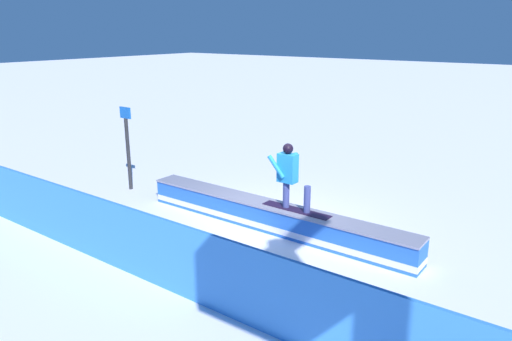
{
  "coord_description": "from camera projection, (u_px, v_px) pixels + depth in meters",
  "views": [
    {
      "loc": [
        -5.64,
        8.2,
        4.27
      ],
      "look_at": [
        -0.32,
        1.0,
        1.65
      ],
      "focal_mm": 33.88,
      "sensor_mm": 36.0,
      "label": 1
    }
  ],
  "objects": [
    {
      "name": "ground_plane",
      "position": [
        271.0,
        229.0,
        10.75
      ],
      "size": [
        120.0,
        120.0,
        0.0
      ],
      "primitive_type": "plane",
      "color": "white"
    },
    {
      "name": "grind_box",
      "position": [
        271.0,
        218.0,
        10.67
      ],
      "size": [
        6.72,
        0.61,
        0.59
      ],
      "color": "blue",
      "rests_on": "ground_plane"
    },
    {
      "name": "trail_marker",
      "position": [
        128.0,
        146.0,
        13.09
      ],
      "size": [
        0.4,
        0.1,
        2.29
      ],
      "color": "#262628",
      "rests_on": "ground_plane"
    },
    {
      "name": "snowboarder",
      "position": [
        290.0,
        175.0,
        10.1
      ],
      "size": [
        1.59,
        0.42,
        1.42
      ],
      "color": "#211430",
      "rests_on": "grind_box"
    },
    {
      "name": "safety_fence",
      "position": [
        164.0,
        254.0,
        8.11
      ],
      "size": [
        13.41,
        0.07,
        1.29
      ],
      "primitive_type": "cube",
      "rotation": [
        0.0,
        0.0,
        -0.0
      ],
      "color": "#3581E1",
      "rests_on": "ground_plane"
    }
  ]
}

